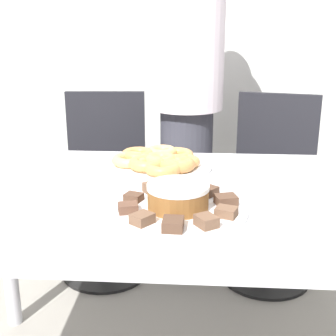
# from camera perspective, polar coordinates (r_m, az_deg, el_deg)

# --- Properties ---
(wall_back) EXTENTS (8.00, 0.05, 2.60)m
(wall_back) POSITION_cam_1_polar(r_m,az_deg,el_deg) (2.82, 3.35, 18.94)
(wall_back) COLOR silver
(wall_back) RESTS_ON ground_plane
(table) EXTENTS (1.58, 0.89, 0.75)m
(table) POSITION_cam_1_polar(r_m,az_deg,el_deg) (1.39, 2.12, -6.55)
(table) COLOR silver
(table) RESTS_ON ground_plane
(person_standing) EXTENTS (0.33, 0.33, 1.70)m
(person_standing) POSITION_cam_1_polar(r_m,az_deg,el_deg) (2.19, 2.33, 8.85)
(person_standing) COLOR #383842
(person_standing) RESTS_ON ground_plane
(office_chair_left) EXTENTS (0.47, 0.47, 0.89)m
(office_chair_left) POSITION_cam_1_polar(r_m,az_deg,el_deg) (2.35, -7.76, -2.65)
(office_chair_left) COLOR black
(office_chair_left) RESTS_ON ground_plane
(office_chair_right) EXTENTS (0.53, 0.53, 0.89)m
(office_chair_right) POSITION_cam_1_polar(r_m,az_deg,el_deg) (2.33, 12.46, -3.10)
(office_chair_right) COLOR black
(office_chair_right) RESTS_ON ground_plane
(plate_cake) EXTENTS (0.37, 0.37, 0.01)m
(plate_cake) POSITION_cam_1_polar(r_m,az_deg,el_deg) (1.23, 1.22, -5.12)
(plate_cake) COLOR white
(plate_cake) RESTS_ON table
(plate_donuts) EXTENTS (0.35, 0.35, 0.01)m
(plate_donuts) POSITION_cam_1_polar(r_m,az_deg,el_deg) (1.59, -0.94, 0.18)
(plate_donuts) COLOR white
(plate_donuts) RESTS_ON table
(frosted_cake) EXTENTS (0.16, 0.16, 0.07)m
(frosted_cake) POSITION_cam_1_polar(r_m,az_deg,el_deg) (1.22, 1.23, -3.46)
(frosted_cake) COLOR brown
(frosted_cake) RESTS_ON plate_cake
(lamington_0) EXTENTS (0.05, 0.06, 0.03)m
(lamington_0) POSITION_cam_1_polar(r_m,az_deg,el_deg) (1.11, 0.62, -6.87)
(lamington_0) COLOR #513828
(lamington_0) RESTS_ON plate_cake
(lamington_1) EXTENTS (0.06, 0.07, 0.03)m
(lamington_1) POSITION_cam_1_polar(r_m,az_deg,el_deg) (1.12, 4.70, -6.47)
(lamington_1) COLOR brown
(lamington_1) RESTS_ON plate_cake
(lamington_2) EXTENTS (0.06, 0.06, 0.02)m
(lamington_2) POSITION_cam_1_polar(r_m,az_deg,el_deg) (1.18, 7.11, -5.34)
(lamington_2) COLOR brown
(lamington_2) RESTS_ON plate_cake
(lamington_3) EXTENTS (0.07, 0.06, 0.03)m
(lamington_3) POSITION_cam_1_polar(r_m,az_deg,el_deg) (1.26, 7.08, -3.88)
(lamington_3) COLOR #513828
(lamington_3) RESTS_ON plate_cake
(lamington_4) EXTENTS (0.06, 0.06, 0.02)m
(lamington_4) POSITION_cam_1_polar(r_m,az_deg,el_deg) (1.32, 4.98, -2.81)
(lamington_4) COLOR #513828
(lamington_4) RESTS_ON plate_cake
(lamington_5) EXTENTS (0.05, 0.05, 0.02)m
(lamington_5) POSITION_cam_1_polar(r_m,az_deg,el_deg) (1.35, 1.72, -2.39)
(lamington_5) COLOR brown
(lamington_5) RESTS_ON plate_cake
(lamington_6) EXTENTS (0.07, 0.08, 0.03)m
(lamington_6) POSITION_cam_1_polar(r_m,az_deg,el_deg) (1.33, -1.69, -2.49)
(lamington_6) COLOR brown
(lamington_6) RESTS_ON plate_cake
(lamington_7) EXTENTS (0.06, 0.05, 0.02)m
(lamington_7) POSITION_cam_1_polar(r_m,az_deg,el_deg) (1.28, -4.21, -3.56)
(lamington_7) COLOR #513828
(lamington_7) RESTS_ON plate_cake
(lamington_8) EXTENTS (0.06, 0.05, 0.02)m
(lamington_8) POSITION_cam_1_polar(r_m,az_deg,el_deg) (1.21, -4.90, -4.87)
(lamington_8) COLOR brown
(lamington_8) RESTS_ON plate_cake
(lamington_9) EXTENTS (0.07, 0.07, 0.03)m
(lamington_9) POSITION_cam_1_polar(r_m,az_deg,el_deg) (1.14, -3.16, -6.18)
(lamington_9) COLOR brown
(lamington_9) RESTS_ON plate_cake
(donut_0) EXTENTS (0.11, 0.11, 0.04)m
(donut_0) POSITION_cam_1_polar(r_m,az_deg,el_deg) (1.59, -0.94, 1.00)
(donut_0) COLOR tan
(donut_0) RESTS_ON plate_donuts
(donut_1) EXTENTS (0.13, 0.13, 0.04)m
(donut_1) POSITION_cam_1_polar(r_m,az_deg,el_deg) (1.54, 0.96, 0.44)
(donut_1) COLOR #C68447
(donut_1) RESTS_ON plate_donuts
(donut_2) EXTENTS (0.11, 0.11, 0.03)m
(donut_2) POSITION_cam_1_polar(r_m,az_deg,el_deg) (1.58, 1.90, 0.81)
(donut_2) COLOR #D18E4C
(donut_2) RESTS_ON plate_donuts
(donut_3) EXTENTS (0.13, 0.13, 0.03)m
(donut_3) POSITION_cam_1_polar(r_m,az_deg,el_deg) (1.65, 0.91, 1.55)
(donut_3) COLOR #D18E4C
(donut_3) RESTS_ON plate_donuts
(donut_4) EXTENTS (0.11, 0.11, 0.04)m
(donut_4) POSITION_cam_1_polar(r_m,az_deg,el_deg) (1.68, -0.75, 1.95)
(donut_4) COLOR #E5AD66
(donut_4) RESTS_ON plate_donuts
(donut_5) EXTENTS (0.12, 0.12, 0.04)m
(donut_5) POSITION_cam_1_polar(r_m,az_deg,el_deg) (1.66, -3.65, 1.65)
(donut_5) COLOR #D18E4C
(donut_5) RESTS_ON plate_donuts
(donut_6) EXTENTS (0.13, 0.13, 0.03)m
(donut_6) POSITION_cam_1_polar(r_m,az_deg,el_deg) (1.60, -4.61, 0.99)
(donut_6) COLOR #E5AD66
(donut_6) RESTS_ON plate_donuts
(donut_7) EXTENTS (0.12, 0.12, 0.04)m
(donut_7) POSITION_cam_1_polar(r_m,az_deg,el_deg) (1.55, -2.54, 0.56)
(donut_7) COLOR #D18E4C
(donut_7) RESTS_ON plate_donuts
(donut_8) EXTENTS (0.12, 0.12, 0.03)m
(donut_8) POSITION_cam_1_polar(r_m,az_deg,el_deg) (1.50, -0.61, -0.02)
(donut_8) COLOR #D18E4C
(donut_8) RESTS_ON plate_donuts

